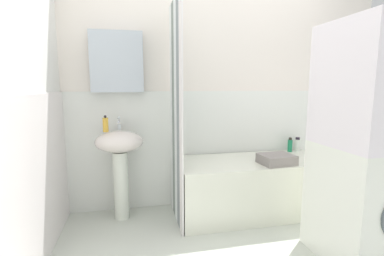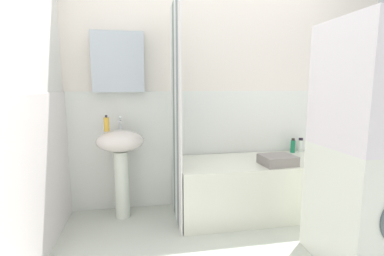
{
  "view_description": "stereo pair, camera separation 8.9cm",
  "coord_description": "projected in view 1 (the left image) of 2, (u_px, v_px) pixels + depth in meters",
  "views": [
    {
      "loc": [
        -0.92,
        -1.6,
        1.25
      ],
      "look_at": [
        -0.38,
        0.85,
        0.88
      ],
      "focal_mm": 26.35,
      "sensor_mm": 36.0,
      "label": 1
    },
    {
      "loc": [
        -0.83,
        -1.62,
        1.25
      ],
      "look_at": [
        -0.38,
        0.85,
        0.88
      ],
      "focal_mm": 26.35,
      "sensor_mm": 36.0,
      "label": 2
    }
  ],
  "objects": [
    {
      "name": "body_wash_bottle",
      "position": [
        290.0,
        145.0,
        3.1
      ],
      "size": [
        0.05,
        0.05,
        0.16
      ],
      "color": "#1C7D50",
      "rests_on": "bathtub"
    },
    {
      "name": "soap_dispenser",
      "position": [
        106.0,
        125.0,
        2.52
      ],
      "size": [
        0.05,
        0.05,
        0.15
      ],
      "color": "gold",
      "rests_on": "sink"
    },
    {
      "name": "faucet",
      "position": [
        119.0,
        123.0,
        2.65
      ],
      "size": [
        0.03,
        0.12,
        0.12
      ],
      "color": "silver",
      "rests_on": "sink"
    },
    {
      "name": "sink",
      "position": [
        120.0,
        155.0,
        2.61
      ],
      "size": [
        0.44,
        0.34,
        0.84
      ],
      "color": "silver",
      "rests_on": "ground_plane"
    },
    {
      "name": "towel_folded",
      "position": [
        277.0,
        159.0,
        2.61
      ],
      "size": [
        0.32,
        0.27,
        0.09
      ],
      "primitive_type": "cube",
      "rotation": [
        0.0,
        0.0,
        0.09
      ],
      "color": "gray",
      "rests_on": "bathtub"
    },
    {
      "name": "conditioner_bottle",
      "position": [
        297.0,
        144.0,
        3.14
      ],
      "size": [
        0.06,
        0.06,
        0.15
      ],
      "color": "white",
      "rests_on": "bathtub"
    },
    {
      "name": "bathtub",
      "position": [
        252.0,
        186.0,
        2.8
      ],
      "size": [
        1.5,
        0.66,
        0.54
      ],
      "primitive_type": "cube",
      "color": "silver",
      "rests_on": "ground_plane"
    },
    {
      "name": "wall_back_tiled",
      "position": [
        213.0,
        97.0,
        2.97
      ],
      "size": [
        3.6,
        0.18,
        2.4
      ],
      "color": "white",
      "rests_on": "ground_plane"
    },
    {
      "name": "washer_dryer_stack",
      "position": [
        369.0,
        146.0,
        1.96
      ],
      "size": [
        0.59,
        0.6,
        1.68
      ],
      "color": "white",
      "rests_on": "ground_plane"
    },
    {
      "name": "shower_curtain",
      "position": [
        176.0,
        114.0,
        2.53
      ],
      "size": [
        0.01,
        0.66,
        2.0
      ],
      "color": "white",
      "rests_on": "ground_plane"
    },
    {
      "name": "wall_left_tiled",
      "position": [
        23.0,
        108.0,
        1.76
      ],
      "size": [
        0.07,
        1.81,
        2.4
      ],
      "color": "white",
      "rests_on": "ground_plane"
    }
  ]
}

